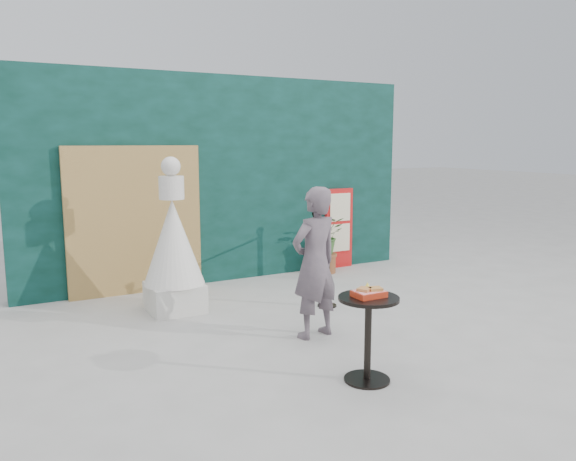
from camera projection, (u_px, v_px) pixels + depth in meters
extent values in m
plane|color=#ADAAA5|center=(343.00, 341.00, 5.82)|extent=(60.00, 60.00, 0.00)
cube|color=black|center=(225.00, 179.00, 8.32)|extent=(6.00, 0.30, 3.00)
cube|color=tan|center=(135.00, 221.00, 7.55)|extent=(1.80, 0.08, 2.00)
imported|color=#665760|center=(315.00, 263.00, 5.85)|extent=(0.65, 0.49, 1.60)
cube|color=red|center=(339.00, 228.00, 9.18)|extent=(0.50, 0.06, 1.30)
cube|color=beige|center=(340.00, 207.00, 9.09)|extent=(0.38, 0.02, 0.45)
cube|color=beige|center=(340.00, 238.00, 9.17)|extent=(0.38, 0.02, 0.45)
cube|color=red|center=(339.00, 259.00, 9.23)|extent=(0.38, 0.02, 0.18)
cube|color=silver|center=(175.00, 297.00, 6.85)|extent=(0.63, 0.63, 0.34)
cone|color=silver|center=(173.00, 242.00, 6.74)|extent=(0.73, 0.73, 1.03)
cylinder|color=silver|center=(171.00, 188.00, 6.64)|extent=(0.30, 0.30, 0.27)
sphere|color=silver|center=(171.00, 166.00, 6.60)|extent=(0.23, 0.23, 0.23)
cylinder|color=black|center=(367.00, 379.00, 4.86)|extent=(0.40, 0.40, 0.02)
cylinder|color=black|center=(368.00, 341.00, 4.81)|extent=(0.06, 0.06, 0.72)
cylinder|color=black|center=(369.00, 298.00, 4.75)|extent=(0.52, 0.52, 0.03)
cube|color=red|center=(369.00, 294.00, 4.74)|extent=(0.26, 0.19, 0.05)
cube|color=red|center=(369.00, 291.00, 4.74)|extent=(0.24, 0.17, 0.00)
cube|color=#E09B52|center=(364.00, 289.00, 4.73)|extent=(0.15, 0.14, 0.02)
cube|color=#CE8D4B|center=(375.00, 289.00, 4.74)|extent=(0.13, 0.13, 0.02)
cone|color=#FEED42|center=(367.00, 285.00, 4.79)|extent=(0.06, 0.06, 0.06)
cylinder|color=brown|center=(326.00, 264.00, 8.87)|extent=(0.32, 0.32, 0.26)
cylinder|color=brown|center=(326.00, 255.00, 8.84)|extent=(0.35, 0.35, 0.04)
imported|color=#345E28|center=(326.00, 235.00, 8.79)|extent=(0.52, 0.45, 0.58)
cylinder|color=black|center=(327.00, 305.00, 7.06)|extent=(0.24, 0.24, 0.02)
cylinder|color=black|center=(327.00, 269.00, 6.99)|extent=(0.06, 0.06, 0.96)
sphere|color=black|center=(328.00, 229.00, 6.91)|extent=(0.09, 0.09, 0.09)
cylinder|color=black|center=(314.00, 278.00, 8.47)|extent=(0.24, 0.24, 0.02)
cylinder|color=black|center=(315.00, 248.00, 8.40)|extent=(0.06, 0.06, 0.96)
sphere|color=black|center=(315.00, 214.00, 8.32)|extent=(0.09, 0.09, 0.09)
cylinder|color=white|center=(321.00, 229.00, 7.63)|extent=(0.63, 1.31, 0.03)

